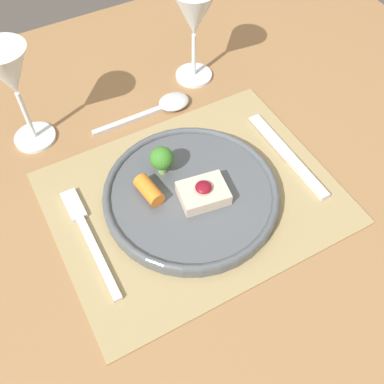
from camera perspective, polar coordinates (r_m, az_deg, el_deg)
ground_plane at (r=1.37m, az=0.14°, el=-19.27°), size 8.00×8.00×0.00m
dining_table at (r=0.76m, az=0.24°, el=-4.70°), size 1.26×1.09×0.75m
placemat at (r=0.69m, az=0.26°, el=-0.72°), size 0.42×0.34×0.00m
dinner_plate at (r=0.67m, az=-0.11°, el=-0.30°), size 0.27×0.27×0.06m
fork at (r=0.66m, az=-13.19°, el=-5.11°), size 0.02×0.20×0.01m
knife at (r=0.75m, az=12.59°, el=3.99°), size 0.02×0.20×0.01m
spoon at (r=0.82m, az=-3.33°, el=10.98°), size 0.18×0.05×0.02m
wine_glass_near at (r=0.81m, az=0.26°, el=21.22°), size 0.07×0.07×0.17m
wine_glass_far at (r=0.73m, az=-22.05°, el=13.39°), size 0.07×0.07×0.18m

